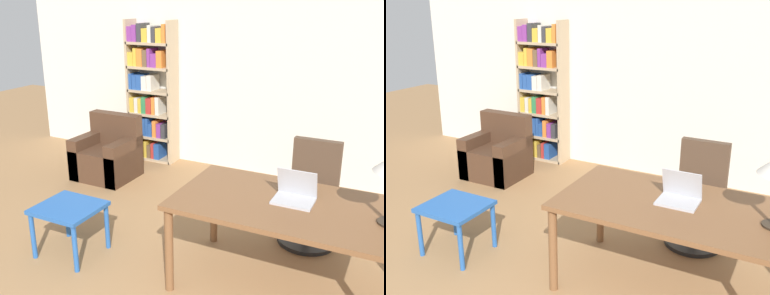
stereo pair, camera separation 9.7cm
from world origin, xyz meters
The scene contains 7 objects.
wall_back centered at (0.00, 4.53, 1.35)m, with size 8.00×0.06×2.70m.
desk centered at (0.83, 2.12, 0.68)m, with size 1.82×0.99×0.76m.
laptop centered at (0.82, 2.19, 0.82)m, with size 0.31×0.25×0.25m.
office_chair centered at (0.79, 3.01, 0.44)m, with size 0.55×0.55×0.99m.
side_table_blue centered at (-1.11, 1.76, 0.40)m, with size 0.56×0.52×0.48m.
armchair centered at (-1.97, 3.47, 0.28)m, with size 0.74×0.65×0.82m.
bookshelf centered at (-1.83, 4.34, 0.97)m, with size 0.71×0.28×1.99m.
Camera 1 is at (1.55, -1.01, 2.25)m, focal length 42.00 mm.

